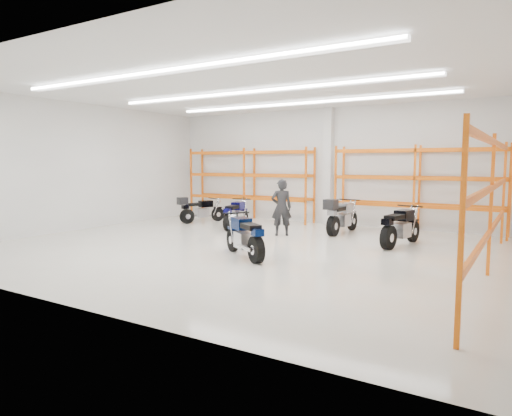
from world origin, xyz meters
The scene contains 11 objects.
ground centered at (0.00, 0.00, 0.00)m, with size 14.00×14.00×0.00m, color beige.
room_shell centered at (0.00, 0.03, 3.28)m, with size 14.02×12.02×4.51m.
motorcycle_main centered at (0.68, -1.18, 0.51)m, with size 1.91×1.41×1.09m.
motorcycle_back_a centered at (-4.55, 3.52, 0.50)m, with size 1.06×1.95×1.05m.
motorcycle_back_b centered at (-2.40, 2.96, 0.49)m, with size 0.78×2.12×1.05m.
motorcycle_back_c centered at (1.32, 3.77, 0.59)m, with size 0.76×2.38×1.22m.
motorcycle_back_d centered at (3.60, 2.49, 0.53)m, with size 0.87×2.30×1.14m.
standing_man centered at (-0.22, 2.43, 0.93)m, with size 0.68×0.44×1.85m, color black.
structural_column centered at (0.00, 5.82, 2.25)m, with size 0.32×0.32×4.50m, color white.
pallet_racking_back_left centered at (-3.40, 5.48, 1.79)m, with size 5.67×0.87×3.00m.
pallet_racking_back_right centered at (3.40, 5.48, 1.79)m, with size 5.67×0.87×3.00m.
Camera 1 is at (6.83, -10.71, 2.40)m, focal length 32.00 mm.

